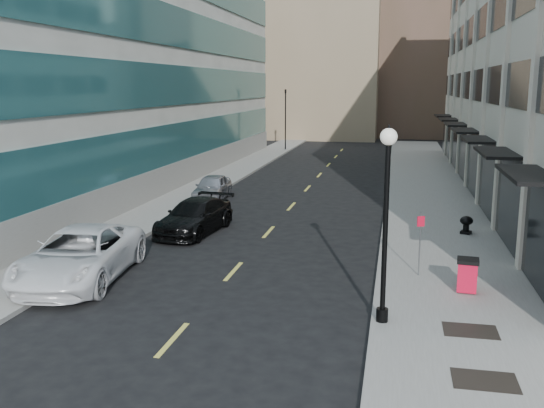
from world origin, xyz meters
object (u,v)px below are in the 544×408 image
at_px(traffic_signal, 286,93).
at_px(car_black_pickup, 195,217).
at_px(car_white_van, 80,255).
at_px(sign_post, 420,234).
at_px(urn_planter, 466,223).
at_px(car_silver_sedan, 212,187).
at_px(lamppost, 386,208).
at_px(trash_bin, 467,274).

distance_m(traffic_signal, car_black_pickup, 35.23).
bearing_deg(traffic_signal, car_white_van, -89.05).
xyz_separation_m(sign_post, urn_planter, (2.20, 6.46, -0.97)).
distance_m(traffic_signal, car_white_van, 42.28).
bearing_deg(car_silver_sedan, car_black_pickup, -82.04).
height_order(lamppost, sign_post, lamppost).
distance_m(car_black_pickup, lamppost, 12.79).
xyz_separation_m(traffic_signal, car_black_pickup, (2.30, -34.80, -4.97)).
bearing_deg(trash_bin, car_silver_sedan, 137.78).
bearing_deg(lamppost, car_silver_sedan, 120.72).
bearing_deg(traffic_signal, car_black_pickup, -86.22).
height_order(car_silver_sedan, urn_planter, car_silver_sedan).
distance_m(car_black_pickup, car_silver_sedan, 7.96).
xyz_separation_m(car_silver_sedan, lamppost, (10.10, -17.00, 2.59)).
xyz_separation_m(traffic_signal, trash_bin, (13.32, -41.02, -4.99)).
xyz_separation_m(car_black_pickup, car_silver_sedan, (-1.60, 7.80, -0.02)).
relative_size(car_white_van, urn_planter, 8.17).
bearing_deg(car_white_van, urn_planter, 27.04).
height_order(car_black_pickup, car_silver_sedan, car_black_pickup).
relative_size(sign_post, urn_planter, 2.85).
xyz_separation_m(car_black_pickup, lamppost, (8.50, -9.20, 2.57)).
height_order(lamppost, urn_planter, lamppost).
bearing_deg(car_silver_sedan, traffic_signal, 87.85).
bearing_deg(sign_post, car_white_van, 169.23).
relative_size(lamppost, urn_planter, 6.97).
distance_m(car_black_pickup, sign_post, 10.77).
distance_m(trash_bin, urn_planter, 7.92).
height_order(trash_bin, sign_post, sign_post).
xyz_separation_m(car_black_pickup, sign_post, (9.60, -4.80, 0.84)).
height_order(car_white_van, urn_planter, car_white_van).
xyz_separation_m(lamppost, urn_planter, (3.30, 10.86, -2.69)).
relative_size(traffic_signal, urn_planter, 9.04).
relative_size(trash_bin, lamppost, 0.20).
bearing_deg(car_black_pickup, urn_planter, 14.89).
bearing_deg(car_white_van, car_black_pickup, 71.04).
relative_size(car_white_van, car_silver_sedan, 1.49).
relative_size(car_silver_sedan, urn_planter, 5.50).
relative_size(car_white_van, car_black_pickup, 1.23).
distance_m(car_white_van, car_silver_sedan, 15.00).
distance_m(car_black_pickup, trash_bin, 12.65).
distance_m(traffic_signal, sign_post, 41.56).
bearing_deg(trash_bin, car_white_van, -169.78).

